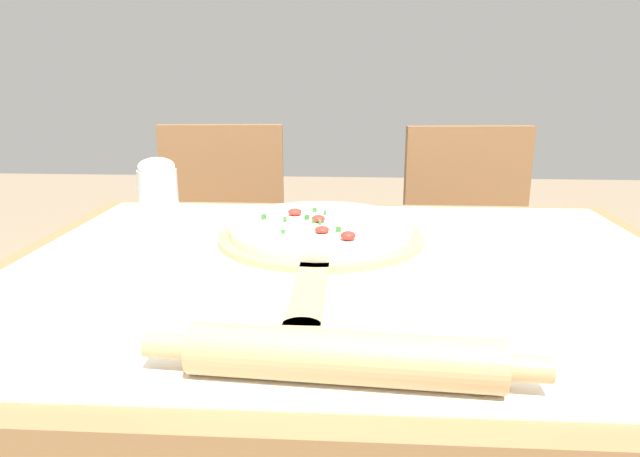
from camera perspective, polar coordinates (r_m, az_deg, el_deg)
dining_table at (r=0.96m, az=2.68°, el=-10.42°), size 1.15×0.90×0.75m
towel_cloth at (r=0.92m, az=2.77°, el=-3.66°), size 1.07×0.82×0.00m
pizza_peel at (r=1.01m, az=0.02°, el=-1.24°), size 0.37×0.60×0.01m
pizza at (r=1.03m, az=0.10°, el=0.16°), size 0.33×0.33×0.03m
rolling_pin at (r=0.57m, az=2.00°, el=-12.71°), size 0.40×0.07×0.05m
chair_left at (r=1.77m, az=-9.83°, el=-2.27°), size 0.43×0.43×0.89m
chair_right at (r=1.76m, az=14.82°, el=-2.67°), size 0.43×0.43×0.89m
flour_cup at (r=1.28m, az=-15.92°, el=4.17°), size 0.08×0.08×0.12m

